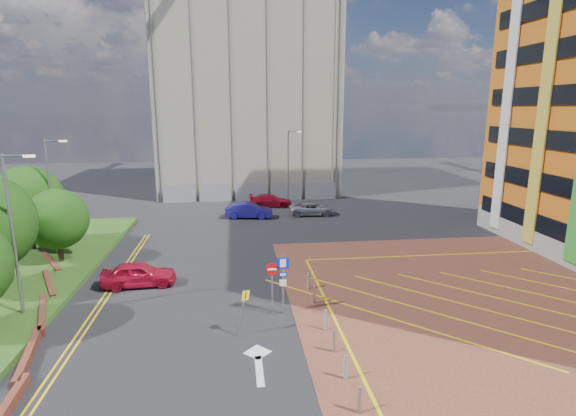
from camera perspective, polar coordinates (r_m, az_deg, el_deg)
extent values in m
plane|color=black|center=(22.79, -1.65, -14.40)|extent=(140.00, 140.00, 0.00)
cube|color=brown|center=(27.66, 29.26, -11.04)|extent=(26.00, 26.00, 0.02)
cube|color=brown|center=(22.65, -30.08, -15.84)|extent=(1.25, 4.56, 0.40)
cube|color=brown|center=(26.34, -28.71, -11.70)|extent=(1.86, 4.43, 0.40)
cube|color=brown|center=(30.21, -28.07, -8.58)|extent=(2.29, 4.27, 0.40)
cube|color=brown|center=(34.22, -27.90, -6.16)|extent=(2.69, 4.06, 0.40)
cylinder|color=#3D2B1C|center=(33.69, -26.96, -4.56)|extent=(0.36, 0.36, 1.80)
sphere|color=#153A0D|center=(33.20, -27.30, -1.26)|extent=(4.00, 4.00, 4.00)
cylinder|color=#3D2B1C|center=(37.43, -29.77, -2.93)|extent=(0.36, 0.36, 2.20)
sphere|color=#153A0D|center=(36.92, -30.18, 0.78)|extent=(5.00, 5.00, 5.00)
cylinder|color=#9EA0A8|center=(25.41, -31.57, -3.08)|extent=(0.16, 0.16, 8.00)
cylinder|color=#9EA0A8|center=(24.52, -31.33, 5.71)|extent=(1.20, 0.10, 0.10)
cube|color=silver|center=(24.28, -30.03, 5.73)|extent=(0.50, 0.15, 0.12)
cylinder|color=#9EA0A8|center=(35.17, -27.90, 1.23)|extent=(0.16, 0.16, 8.00)
cylinder|color=#9EA0A8|center=(34.50, -27.63, 7.58)|extent=(1.20, 0.10, 0.10)
cube|color=silver|center=(34.30, -26.68, 7.61)|extent=(0.50, 0.15, 0.12)
cylinder|color=#9EA0A8|center=(48.99, 0.02, 5.16)|extent=(0.16, 0.16, 8.00)
cylinder|color=#9EA0A8|center=(48.71, 0.73, 9.70)|extent=(1.20, 0.10, 0.10)
cube|color=silver|center=(48.79, 1.44, 9.67)|extent=(0.50, 0.15, 0.12)
cylinder|color=#9EA0A8|center=(23.07, -0.65, -9.68)|extent=(0.10, 0.10, 3.20)
cube|color=#0923A6|center=(22.63, -0.65, -7.01)|extent=(0.60, 0.04, 0.60)
cube|color=white|center=(22.61, -0.64, -7.03)|extent=(0.30, 0.02, 0.42)
cube|color=#0923A6|center=(22.84, -0.64, -8.43)|extent=(0.40, 0.04, 0.25)
cube|color=white|center=(22.82, -0.64, -8.45)|extent=(0.28, 0.02, 0.14)
cube|color=white|center=(23.01, -0.64, -9.48)|extent=(0.35, 0.04, 0.35)
cylinder|color=#9EA0A8|center=(23.12, -2.02, -10.31)|extent=(0.08, 0.08, 2.70)
cylinder|color=red|center=(22.69, -2.04, -7.78)|extent=(0.64, 0.04, 0.64)
cube|color=white|center=(22.67, -2.03, -7.80)|extent=(0.44, 0.02, 0.10)
cylinder|color=#9EA0A8|center=(21.30, -5.97, -13.21)|extent=(0.57, 0.08, 2.16)
cube|color=yellow|center=(20.90, -5.41, -11.00)|extent=(0.41, 0.41, 0.54)
cylinder|color=#9EA0A8|center=(17.01, 9.12, -23.09)|extent=(0.14, 0.14, 0.90)
cylinder|color=black|center=(18.60, 7.35, -19.58)|extent=(0.14, 0.14, 0.90)
cylinder|color=#9EA0A8|center=(20.27, 5.92, -16.63)|extent=(0.14, 0.14, 0.90)
cylinder|color=black|center=(22.00, 4.75, -14.12)|extent=(0.14, 0.14, 0.90)
cylinder|color=#9EA0A8|center=(24.66, 3.34, -11.03)|extent=(0.14, 0.14, 0.90)
cylinder|color=black|center=(26.48, 2.58, -9.31)|extent=(0.14, 0.14, 0.90)
cube|color=gray|center=(60.26, -5.26, 13.17)|extent=(21.20, 19.20, 22.00)
cube|color=yellow|center=(62.70, -3.50, 18.67)|extent=(0.90, 0.90, 34.00)
cube|color=gray|center=(51.17, -3.58, 2.05)|extent=(21.60, 0.06, 2.00)
imported|color=#B90F2C|center=(28.26, -18.43, -7.98)|extent=(4.39, 2.03, 1.46)
imported|color=navy|center=(43.14, -4.98, -0.32)|extent=(4.64, 2.19, 1.47)
imported|color=#A30E21|center=(48.07, -2.25, 0.96)|extent=(4.70, 2.36, 1.31)
imported|color=#9A9AA1|center=(44.27, 3.08, -0.10)|extent=(4.58, 2.21, 1.26)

